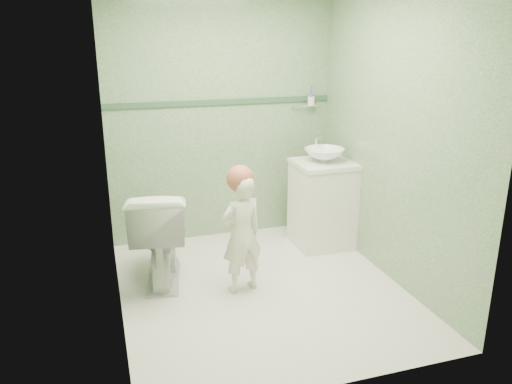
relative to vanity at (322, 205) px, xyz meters
name	(u,v)px	position (x,y,z in m)	size (l,w,h in m)	color
ground	(262,289)	(-0.84, -0.70, -0.40)	(2.50, 2.50, 0.00)	silver
room_shell	(262,144)	(-0.84, -0.70, 0.80)	(2.50, 2.54, 2.40)	#678D64
trim_stripe	(221,102)	(-0.84, 0.54, 0.95)	(2.20, 0.02, 0.05)	#33533D
vanity	(322,205)	(0.00, 0.00, 0.00)	(0.52, 0.50, 0.80)	white
counter	(324,164)	(0.00, 0.00, 0.41)	(0.54, 0.52, 0.04)	white
basin	(324,155)	(0.00, 0.00, 0.49)	(0.37, 0.37, 0.13)	white
faucet	(316,143)	(0.00, 0.19, 0.57)	(0.03, 0.13, 0.18)	silver
cup_holder	(310,101)	(0.05, 0.48, 0.93)	(0.26, 0.07, 0.21)	silver
toilet	(160,234)	(-1.58, -0.28, 0.01)	(0.45, 0.80, 0.81)	white
toddler	(242,234)	(-0.99, -0.65, 0.08)	(0.35, 0.23, 0.96)	white
hair_cap	(240,179)	(-0.99, -0.63, 0.52)	(0.21, 0.21, 0.21)	#AD5840
teal_toothbrush	(258,198)	(-0.89, -0.76, 0.40)	(0.11, 0.14, 0.08)	#0C9670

